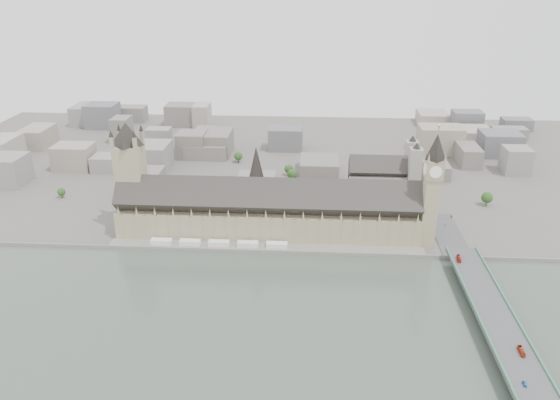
# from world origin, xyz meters

# --- Properties ---
(ground) EXTENTS (900.00, 900.00, 0.00)m
(ground) POSITION_xyz_m (0.00, 0.00, 0.00)
(ground) COLOR #595651
(ground) RESTS_ON ground
(river_thames) EXTENTS (600.00, 600.00, 0.00)m
(river_thames) POSITION_xyz_m (0.00, -165.00, 0.00)
(river_thames) COLOR #46524A
(river_thames) RESTS_ON ground
(embankment_wall) EXTENTS (600.00, 1.50, 3.00)m
(embankment_wall) POSITION_xyz_m (0.00, -15.00, 1.50)
(embankment_wall) COLOR slate
(embankment_wall) RESTS_ON ground
(river_terrace) EXTENTS (270.00, 15.00, 2.00)m
(river_terrace) POSITION_xyz_m (0.00, -7.50, 1.00)
(river_terrace) COLOR slate
(river_terrace) RESTS_ON ground
(terrace_tents) EXTENTS (118.00, 7.00, 4.00)m
(terrace_tents) POSITION_xyz_m (-40.00, -7.00, 4.00)
(terrace_tents) COLOR white
(terrace_tents) RESTS_ON river_terrace
(palace_of_westminster) EXTENTS (265.00, 40.73, 55.44)m
(palace_of_westminster) POSITION_xyz_m (0.00, 19.70, 22.71)
(palace_of_westminster) COLOR gray
(palace_of_westminster) RESTS_ON ground
(elizabeth_tower) EXTENTS (17.00, 17.00, 107.50)m
(elizabeth_tower) POSITION_xyz_m (138.00, 8.00, 58.09)
(elizabeth_tower) COLOR gray
(elizabeth_tower) RESTS_ON ground
(victoria_tower) EXTENTS (30.00, 30.00, 100.00)m
(victoria_tower) POSITION_xyz_m (-122.00, 26.00, 55.20)
(victoria_tower) COLOR gray
(victoria_tower) RESTS_ON ground
(central_tower) EXTENTS (13.00, 13.00, 48.00)m
(central_tower) POSITION_xyz_m (-10.00, 26.00, 57.92)
(central_tower) COLOR tan
(central_tower) RESTS_ON ground
(westminster_bridge) EXTENTS (25.00, 325.00, 10.25)m
(westminster_bridge) POSITION_xyz_m (162.00, -87.50, 5.12)
(westminster_bridge) COLOR #474749
(westminster_bridge) RESTS_ON ground
(bridge_parapets) EXTENTS (25.00, 235.00, 1.15)m
(bridge_parapets) POSITION_xyz_m (162.00, -132.00, 10.82)
(bridge_parapets) COLOR #40755B
(bridge_parapets) RESTS_ON westminster_bridge
(westminster_abbey) EXTENTS (68.00, 36.00, 64.00)m
(westminster_abbey) POSITION_xyz_m (110.92, 95.00, 25.08)
(westminster_abbey) COLOR gray
(westminster_abbey) RESTS_ON ground
(city_skyline_inland) EXTENTS (720.00, 360.00, 38.00)m
(city_skyline_inland) POSITION_xyz_m (0.00, 245.00, 19.00)
(city_skyline_inland) COLOR gray
(city_skyline_inland) RESTS_ON ground
(park_trees) EXTENTS (110.00, 30.00, 15.00)m
(park_trees) POSITION_xyz_m (-10.00, 60.00, 7.50)
(park_trees) COLOR #1F4518
(park_trees) RESTS_ON ground
(red_bus_north) EXTENTS (3.88, 10.64, 2.90)m
(red_bus_north) POSITION_xyz_m (155.11, -35.75, 11.70)
(red_bus_north) COLOR red
(red_bus_north) RESTS_ON westminster_bridge
(red_bus_south) EXTENTS (2.80, 9.77, 2.69)m
(red_bus_south) POSITION_xyz_m (165.34, -147.56, 11.60)
(red_bus_south) COLOR #B13216
(red_bus_south) RESTS_ON westminster_bridge
(car_blue) EXTENTS (1.95, 4.42, 1.48)m
(car_blue) POSITION_xyz_m (157.83, -175.28, 10.99)
(car_blue) COLOR #1A4FAE
(car_blue) RESTS_ON westminster_bridge
(car_approach) EXTENTS (3.11, 4.74, 1.28)m
(car_approach) POSITION_xyz_m (167.69, 46.04, 10.89)
(car_approach) COLOR gray
(car_approach) RESTS_ON westminster_bridge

